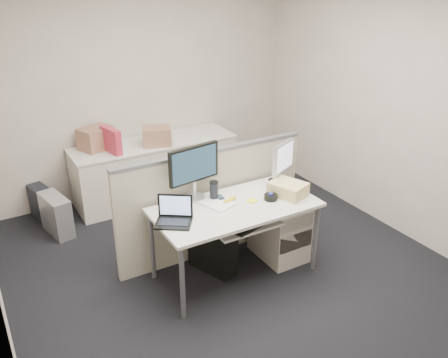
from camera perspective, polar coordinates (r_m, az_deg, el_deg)
floor at (r=4.68m, az=1.29°, el=-11.25°), size 4.00×4.50×0.01m
wall_back at (r=6.00m, az=-10.01°, el=10.83°), size 4.00×0.02×2.70m
wall_right at (r=5.32m, az=20.38°, el=7.95°), size 0.02×4.50×2.70m
desk at (r=4.32m, az=1.37°, el=-4.02°), size 1.50×0.75×0.73m
keyboard_tray at (r=4.21m, az=2.64°, el=-5.56°), size 0.62×0.32×0.02m
drawer_pedestal at (r=4.80m, az=6.67°, el=-5.75°), size 0.40×0.55×0.65m
cubicle_partition at (r=4.72m, az=-1.46°, el=-3.01°), size 2.00×0.06×1.10m
back_counter at (r=6.02m, az=-8.25°, el=1.05°), size 2.00×0.60×0.72m
monitor_main at (r=4.32m, az=-3.63°, el=0.74°), size 0.54×0.27×0.52m
monitor_small at (r=4.67m, az=7.08°, el=1.84°), size 0.39×0.31×0.43m
laptop at (r=3.97m, az=-6.14°, el=-4.00°), size 0.37×0.35×0.22m
trackball at (r=4.41m, az=5.63°, el=-2.18°), size 0.14×0.14×0.05m
desk_phone at (r=4.64m, az=7.21°, el=-0.68°), size 0.30×0.28×0.08m
paper_stack at (r=4.33m, az=-0.81°, el=-2.91°), size 0.32×0.36×0.01m
sticky_pad at (r=4.37m, az=3.40°, el=-2.63°), size 0.10×0.10×0.01m
travel_mug at (r=4.38m, az=-1.23°, el=-1.44°), size 0.09×0.09×0.16m
banana at (r=4.36m, az=0.70°, el=-2.50°), size 0.18×0.09×0.04m
cellphone at (r=4.42m, az=-0.49°, el=-2.27°), size 0.07×0.11×0.01m
manila_folders at (r=4.51m, az=7.70°, el=-1.17°), size 0.35×0.39×0.12m
keyboard at (r=4.19m, az=3.52°, el=-5.34°), size 0.49×0.27×0.03m
pc_tower_desk at (r=4.60m, az=-1.36°, el=-8.46°), size 0.35×0.52×0.45m
pc_tower_spare_dark at (r=5.87m, az=-20.96°, el=-2.80°), size 0.26×0.45×0.39m
pc_tower_spare_silver at (r=5.52m, az=-19.52°, el=-4.08°), size 0.28×0.50×0.44m
cardboard_box_left at (r=5.76m, az=-15.12°, el=4.68°), size 0.44×0.39×0.28m
cardboard_box_right at (r=5.74m, az=-8.07°, el=5.04°), size 0.40×0.35×0.24m
red_binder at (r=5.58m, az=-13.39°, el=4.42°), size 0.15×0.34×0.31m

